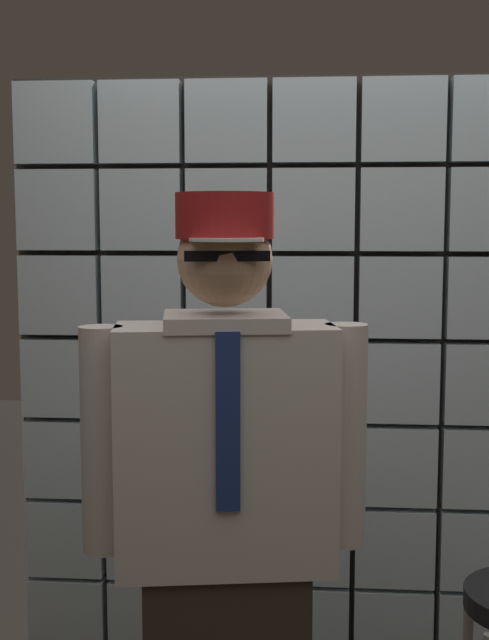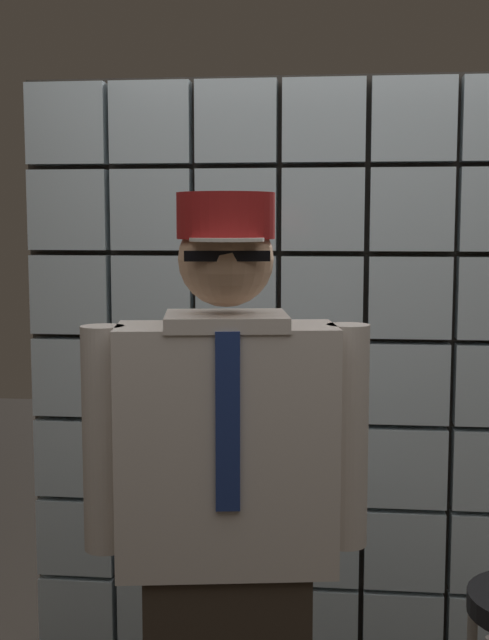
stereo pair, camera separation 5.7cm
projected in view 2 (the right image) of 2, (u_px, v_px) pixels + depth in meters
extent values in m
cube|color=silver|center=(78.00, 613.00, 3.36)|extent=(0.30, 0.08, 0.30)
cube|color=silver|center=(157.00, 617.00, 3.33)|extent=(0.30, 0.08, 0.30)
cube|color=silver|center=(237.00, 621.00, 3.29)|extent=(0.30, 0.08, 0.30)
cube|color=silver|center=(319.00, 625.00, 3.26)|extent=(0.30, 0.08, 0.30)
cube|color=silver|center=(402.00, 629.00, 3.23)|extent=(0.30, 0.08, 0.30)
cube|color=silver|center=(487.00, 633.00, 3.19)|extent=(0.30, 0.08, 0.30)
cube|color=silver|center=(76.00, 536.00, 3.33)|extent=(0.30, 0.08, 0.30)
cube|color=silver|center=(156.00, 539.00, 3.29)|extent=(0.30, 0.08, 0.30)
cube|color=silver|center=(237.00, 542.00, 3.26)|extent=(0.30, 0.08, 0.30)
cube|color=silver|center=(319.00, 546.00, 3.22)|extent=(0.30, 0.08, 0.30)
cube|color=silver|center=(404.00, 549.00, 3.19)|extent=(0.30, 0.08, 0.30)
cube|color=silver|center=(75.00, 457.00, 3.29)|extent=(0.30, 0.08, 0.30)
cube|color=silver|center=(155.00, 459.00, 3.26)|extent=(0.30, 0.08, 0.30)
cube|color=silver|center=(237.00, 462.00, 3.22)|extent=(0.30, 0.08, 0.30)
cube|color=silver|center=(320.00, 464.00, 3.19)|extent=(0.30, 0.08, 0.30)
cube|color=silver|center=(406.00, 467.00, 3.15)|extent=(0.30, 0.08, 0.30)
cube|color=silver|center=(73.00, 376.00, 3.25)|extent=(0.30, 0.08, 0.30)
cube|color=silver|center=(154.00, 378.00, 3.22)|extent=(0.30, 0.08, 0.30)
cube|color=silver|center=(237.00, 380.00, 3.19)|extent=(0.30, 0.08, 0.30)
cube|color=silver|center=(321.00, 381.00, 3.15)|extent=(0.30, 0.08, 0.30)
cube|color=silver|center=(408.00, 383.00, 3.12)|extent=(0.30, 0.08, 0.30)
cube|color=silver|center=(71.00, 294.00, 3.22)|extent=(0.30, 0.08, 0.30)
cube|color=silver|center=(153.00, 295.00, 3.18)|extent=(0.30, 0.08, 0.30)
cube|color=silver|center=(237.00, 296.00, 3.15)|extent=(0.30, 0.08, 0.30)
cube|color=silver|center=(322.00, 297.00, 3.12)|extent=(0.30, 0.08, 0.30)
cube|color=silver|center=(410.00, 297.00, 3.08)|extent=(0.30, 0.08, 0.30)
cube|color=silver|center=(69.00, 210.00, 3.18)|extent=(0.30, 0.08, 0.30)
cube|color=silver|center=(152.00, 210.00, 3.15)|extent=(0.30, 0.08, 0.30)
cube|color=silver|center=(236.00, 210.00, 3.11)|extent=(0.30, 0.08, 0.30)
cube|color=silver|center=(323.00, 210.00, 3.08)|extent=(0.30, 0.08, 0.30)
cube|color=silver|center=(411.00, 210.00, 3.05)|extent=(0.30, 0.08, 0.30)
cube|color=silver|center=(67.00, 124.00, 3.15)|extent=(0.30, 0.08, 0.30)
cube|color=silver|center=(151.00, 123.00, 3.11)|extent=(0.30, 0.08, 0.30)
cube|color=silver|center=(236.00, 122.00, 3.08)|extent=(0.30, 0.08, 0.30)
cube|color=silver|center=(324.00, 121.00, 3.04)|extent=(0.30, 0.08, 0.30)
cube|color=silver|center=(413.00, 120.00, 3.01)|extent=(0.30, 0.08, 0.30)
cube|color=#38332D|center=(321.00, 379.00, 3.20)|extent=(2.23, 0.02, 2.23)
cube|color=silver|center=(226.00, 447.00, 2.07)|extent=(0.55, 0.31, 0.59)
cube|color=navy|center=(228.00, 422.00, 1.94)|extent=(0.06, 0.02, 0.42)
cube|color=silver|center=(226.00, 321.00, 2.03)|extent=(0.32, 0.28, 0.04)
sphere|color=tan|center=(226.00, 259.00, 2.02)|extent=(0.23, 0.23, 0.23)
ellipsoid|color=black|center=(227.00, 277.00, 1.97)|extent=(0.16, 0.10, 0.10)
cube|color=black|center=(227.00, 256.00, 1.91)|extent=(0.19, 0.04, 0.02)
cylinder|color=white|center=(227.00, 240.00, 1.93)|extent=(0.19, 0.19, 0.01)
cylinder|color=maroon|center=(226.00, 216.00, 2.00)|extent=(0.23, 0.23, 0.11)
cylinder|color=silver|center=(347.00, 436.00, 2.08)|extent=(0.12, 0.12, 0.55)
cylinder|color=silver|center=(104.00, 439.00, 2.05)|extent=(0.12, 0.12, 0.55)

